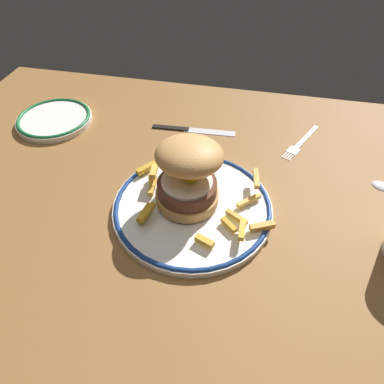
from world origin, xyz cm
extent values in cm
cube|color=brown|center=(0.00, 0.00, -2.00)|extent=(122.95, 85.25, 4.00)
cylinder|color=white|center=(-2.82, -0.41, 0.60)|extent=(26.47, 26.47, 1.20)
torus|color=navy|center=(-2.82, -0.41, 1.20)|extent=(26.07, 26.07, 0.80)
cylinder|color=tan|center=(-3.84, 0.55, 2.50)|extent=(10.38, 10.38, 1.80)
cylinder|color=brown|center=(-3.84, 0.55, 4.49)|extent=(9.65, 9.65, 2.19)
cylinder|color=white|center=(-3.84, 0.55, 5.84)|extent=(8.22, 8.22, 0.50)
ellipsoid|color=yellow|center=(-3.38, 0.90, 6.51)|extent=(2.60, 2.60, 1.40)
ellipsoid|color=tan|center=(-3.70, 1.81, 10.14)|extent=(11.38, 11.81, 6.02)
cube|color=gold|center=(-10.30, 2.15, 2.02)|extent=(1.22, 4.34, 0.83)
cube|color=#E0A94F|center=(6.93, 5.87, 3.73)|extent=(1.48, 4.54, 0.85)
cube|color=gold|center=(-10.73, 2.96, 2.06)|extent=(2.03, 3.25, 0.92)
cube|color=gold|center=(-9.67, -4.14, 2.08)|extent=(1.64, 3.97, 0.96)
cube|color=gold|center=(6.21, 2.11, 1.99)|extent=(3.93, 3.77, 0.77)
cube|color=gold|center=(-12.66, 6.30, 2.09)|extent=(3.26, 3.80, 0.98)
cube|color=gold|center=(-4.27, 9.63, 1.97)|extent=(3.42, 2.17, 0.74)
cube|color=gold|center=(5.76, -5.04, 2.92)|extent=(0.92, 3.58, 0.88)
cube|color=gold|center=(4.69, -1.88, 1.99)|extent=(3.79, 2.65, 0.79)
cube|color=#EBB34C|center=(-10.33, 3.62, 4.08)|extent=(1.26, 3.02, 0.99)
cube|color=gold|center=(8.72, -3.02, 2.10)|extent=(3.98, 2.58, 0.99)
cube|color=gold|center=(3.69, -3.70, 2.01)|extent=(2.83, 2.67, 0.81)
cube|color=gold|center=(-8.86, -5.09, 3.54)|extent=(1.76, 3.98, 0.78)
cube|color=gold|center=(0.60, -7.61, 2.08)|extent=(3.11, 1.99, 0.97)
cylinder|color=white|center=(-38.15, 19.28, 0.60)|extent=(16.22, 16.22, 1.20)
torus|color=#196033|center=(-38.15, 19.28, 1.20)|extent=(15.82, 15.82, 0.80)
cube|color=silver|center=(16.48, 25.17, 0.18)|extent=(5.43, 9.36, 0.36)
cube|color=silver|center=(13.76, 19.83, 0.18)|extent=(3.05, 3.14, 0.32)
cube|color=silver|center=(13.43, 17.53, 0.18)|extent=(1.32, 2.26, 0.28)
cube|color=silver|center=(12.98, 17.75, 0.18)|extent=(1.32, 2.26, 0.28)
cube|color=silver|center=(12.54, 17.98, 0.18)|extent=(1.32, 2.26, 0.28)
cube|color=silver|center=(12.09, 18.21, 0.18)|extent=(1.32, 2.26, 0.28)
cube|color=black|center=(-12.37, 22.29, 0.30)|extent=(8.05, 1.61, 0.70)
cube|color=silver|center=(-3.88, 22.73, 0.20)|extent=(11.08, 2.37, 0.24)
ellipsoid|color=silver|center=(29.39, 12.62, 0.40)|extent=(4.28, 3.69, 0.90)
camera|label=1|loc=(5.13, -37.80, 42.79)|focal=32.00mm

